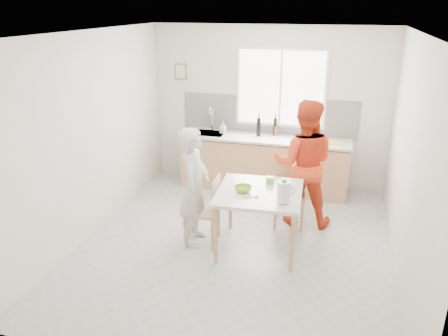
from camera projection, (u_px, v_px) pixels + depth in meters
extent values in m
plane|color=#B7B7B2|center=(236.00, 244.00, 5.82)|extent=(4.50, 4.50, 0.00)
plane|color=silver|center=(268.00, 108.00, 7.37)|extent=(4.00, 0.00, 4.00)
plane|color=silver|center=(166.00, 237.00, 3.31)|extent=(4.00, 0.00, 4.00)
plane|color=silver|center=(92.00, 136.00, 5.84)|extent=(0.00, 4.50, 4.50)
plane|color=silver|center=(411.00, 163.00, 4.85)|extent=(0.00, 4.50, 4.50)
plane|color=white|center=(238.00, 33.00, 4.86)|extent=(4.50, 4.50, 0.00)
cube|color=white|center=(281.00, 88.00, 7.18)|extent=(1.50, 0.03, 1.30)
cube|color=white|center=(281.00, 88.00, 7.17)|extent=(1.40, 0.02, 1.20)
cube|color=white|center=(281.00, 88.00, 7.16)|extent=(0.03, 0.03, 1.20)
cube|color=white|center=(268.00, 115.00, 7.41)|extent=(3.00, 0.02, 0.65)
cube|color=#5C9242|center=(181.00, 72.00, 7.55)|extent=(0.22, 0.02, 0.28)
cube|color=beige|center=(181.00, 72.00, 7.54)|extent=(0.16, 0.01, 0.22)
cube|color=tan|center=(263.00, 165.00, 7.43)|extent=(2.80, 0.60, 0.86)
cube|color=#3F3326|center=(263.00, 185.00, 7.56)|extent=(2.80, 0.54, 0.10)
cube|color=silver|center=(264.00, 138.00, 7.26)|extent=(2.84, 0.64, 0.04)
cube|color=#A5A5AA|center=(210.00, 134.00, 7.49)|extent=(0.50, 0.40, 0.03)
cylinder|color=silver|center=(212.00, 121.00, 7.57)|extent=(0.02, 0.02, 0.36)
torus|color=silver|center=(211.00, 111.00, 7.44)|extent=(0.02, 0.18, 0.18)
cube|color=silver|center=(259.00, 193.00, 5.46)|extent=(1.10, 1.10, 0.04)
cylinder|color=tan|center=(215.00, 236.00, 5.28)|extent=(0.05, 0.05, 0.74)
cylinder|color=tan|center=(230.00, 204.00, 6.12)|extent=(0.05, 0.05, 0.74)
cylinder|color=tan|center=(292.00, 244.00, 5.10)|extent=(0.05, 0.05, 0.74)
cylinder|color=tan|center=(297.00, 210.00, 5.94)|extent=(0.05, 0.05, 0.74)
cube|color=tan|center=(202.00, 211.00, 5.73)|extent=(0.45, 0.45, 0.04)
cube|color=tan|center=(216.00, 195.00, 5.60)|extent=(0.05, 0.41, 0.45)
cylinder|color=tan|center=(193.00, 219.00, 6.01)|extent=(0.04, 0.04, 0.44)
cylinder|color=tan|center=(185.00, 232.00, 5.68)|extent=(0.04, 0.04, 0.44)
cylinder|color=tan|center=(219.00, 222.00, 5.94)|extent=(0.04, 0.04, 0.44)
cylinder|color=tan|center=(212.00, 235.00, 5.61)|extent=(0.04, 0.04, 0.44)
cube|color=tan|center=(290.00, 194.00, 6.19)|extent=(0.46, 0.46, 0.04)
cube|color=tan|center=(292.00, 173.00, 6.28)|extent=(0.42, 0.05, 0.46)
cylinder|color=tan|center=(275.00, 214.00, 6.14)|extent=(0.04, 0.04, 0.45)
cylinder|color=tan|center=(302.00, 217.00, 6.07)|extent=(0.04, 0.04, 0.45)
cylinder|color=tan|center=(278.00, 203.00, 6.49)|extent=(0.04, 0.04, 0.45)
cylinder|color=tan|center=(303.00, 205.00, 6.41)|extent=(0.04, 0.04, 0.45)
imported|color=silver|center=(195.00, 187.00, 5.63)|extent=(0.41, 0.60, 1.58)
imported|color=red|center=(303.00, 163.00, 6.11)|extent=(0.92, 0.73, 1.81)
imported|color=#78B529|center=(243.00, 189.00, 5.44)|extent=(0.23, 0.23, 0.07)
imported|color=white|center=(285.00, 184.00, 5.62)|extent=(0.22, 0.22, 0.05)
cylinder|color=white|center=(284.00, 192.00, 5.09)|extent=(0.15, 0.15, 0.25)
cylinder|color=blue|center=(284.00, 181.00, 5.04)|extent=(0.05, 0.05, 0.03)
torus|color=white|center=(290.00, 191.00, 5.06)|extent=(0.12, 0.03, 0.12)
cube|color=#7EC72E|center=(270.00, 180.00, 5.68)|extent=(0.11, 0.11, 0.09)
cylinder|color=#A5A5AA|center=(250.00, 197.00, 5.27)|extent=(0.15, 0.07, 0.01)
cube|color=#A5D030|center=(333.00, 142.00, 6.97)|extent=(0.38, 0.29, 0.01)
cylinder|color=black|center=(259.00, 127.00, 7.26)|extent=(0.07, 0.07, 0.32)
cylinder|color=black|center=(275.00, 127.00, 7.31)|extent=(0.07, 0.07, 0.30)
cylinder|color=brown|center=(276.00, 131.00, 7.32)|extent=(0.06, 0.06, 0.16)
imported|color=#999999|center=(223.00, 127.00, 7.45)|extent=(0.10, 0.10, 0.20)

